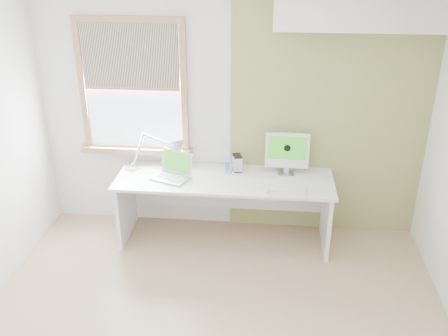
# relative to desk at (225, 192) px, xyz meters

# --- Properties ---
(room) EXTENTS (4.04, 3.54, 2.64)m
(room) POSITION_rel_desk_xyz_m (0.03, -1.44, 0.77)
(room) COLOR tan
(room) RESTS_ON ground
(accent_wall) EXTENTS (2.00, 0.02, 2.60)m
(accent_wall) POSITION_rel_desk_xyz_m (1.03, 0.30, 0.77)
(accent_wall) COLOR #9E9553
(accent_wall) RESTS_ON room
(soffit) EXTENTS (1.60, 0.40, 0.42)m
(soffit) POSITION_rel_desk_xyz_m (1.23, 0.13, 1.87)
(soffit) COLOR white
(soffit) RESTS_ON room
(window) EXTENTS (1.20, 0.14, 1.42)m
(window) POSITION_rel_desk_xyz_m (-0.97, 0.27, 1.01)
(window) COLOR #9B6842
(window) RESTS_ON room
(desk) EXTENTS (2.20, 0.70, 0.73)m
(desk) POSITION_rel_desk_xyz_m (0.00, 0.00, 0.00)
(desk) COLOR white
(desk) RESTS_ON room
(desk_lamp) EXTENTS (0.71, 0.28, 0.40)m
(desk_lamp) POSITION_rel_desk_xyz_m (-0.60, 0.11, 0.40)
(desk_lamp) COLOR #B6B8BB
(desk_lamp) RESTS_ON desk
(laptop) EXTENTS (0.44, 0.40, 0.25)m
(laptop) POSITION_rel_desk_xyz_m (-0.52, -0.08, 0.26)
(laptop) COLOR #B6B8BB
(laptop) RESTS_ON desk
(phone_dock) EXTENTS (0.08, 0.08, 0.14)m
(phone_dock) POSITION_rel_desk_xyz_m (0.02, 0.07, 0.24)
(phone_dock) COLOR #B6B8BB
(phone_dock) RESTS_ON desk
(external_drive) EXTENTS (0.12, 0.15, 0.17)m
(external_drive) POSITION_rel_desk_xyz_m (0.11, 0.14, 0.28)
(external_drive) COLOR #B6B8BB
(external_drive) RESTS_ON desk
(imac) EXTENTS (0.44, 0.15, 0.43)m
(imac) POSITION_rel_desk_xyz_m (0.62, 0.12, 0.44)
(imac) COLOR #B6B8BB
(imac) RESTS_ON desk
(keyboard) EXTENTS (0.46, 0.19, 0.02)m
(keyboard) POSITION_rel_desk_xyz_m (0.58, -0.27, 0.20)
(keyboard) COLOR white
(keyboard) RESTS_ON desk
(mouse) EXTENTS (0.08, 0.11, 0.03)m
(mouse) POSITION_rel_desk_xyz_m (0.43, -0.31, 0.21)
(mouse) COLOR white
(mouse) RESTS_ON desk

